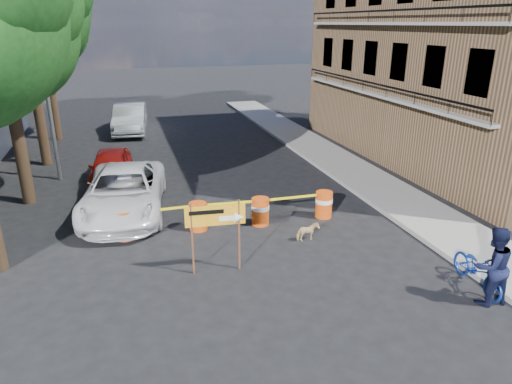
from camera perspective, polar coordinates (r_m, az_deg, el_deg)
ground at (r=12.40m, az=1.07°, el=-9.49°), size 120.00×120.00×0.00m
sidewalk_east at (r=19.77m, az=13.05°, el=1.87°), size 2.40×40.00×0.15m
apartment_building at (r=23.79m, az=24.73°, el=18.23°), size 8.00×16.00×12.00m
tree_mid_a at (r=17.58m, az=-29.35°, el=17.39°), size 5.25×5.00×8.68m
tree_mid_b at (r=22.51m, az=-27.07°, el=19.71°), size 5.67×5.40×9.62m
tree_far at (r=27.46m, az=-25.20°, el=18.68°), size 5.04×4.80×8.84m
streetlamp at (r=19.99m, az=-24.83°, el=13.42°), size 1.25×0.18×8.00m
barrel_far_left at (r=14.34m, az=-16.09°, el=-3.89°), size 0.58×0.58×0.90m
barrel_mid_left at (r=14.49m, az=-7.25°, el=-2.97°), size 0.58×0.58×0.90m
barrel_mid_right at (r=14.74m, az=0.54°, el=-2.37°), size 0.58×0.58×0.90m
barrel_far_right at (r=15.47m, az=8.48°, el=-1.48°), size 0.58×0.58×0.90m
detour_sign at (r=11.66m, az=-4.06°, el=-3.51°), size 1.54×0.32×1.98m
pedestrian at (r=11.83m, az=27.43°, el=-8.24°), size 0.97×0.77×1.93m
bicycle at (r=12.40m, az=26.32°, el=-6.89°), size 0.76×1.06×1.88m
dog at (r=13.81m, az=6.48°, el=-5.01°), size 0.71×0.39×0.57m
suv_white at (r=16.15m, az=-16.17°, el=0.03°), size 3.31×5.89×1.56m
sedan_red at (r=19.59m, az=-17.68°, el=3.07°), size 1.96×4.05×1.33m
sedan_silver at (r=28.48m, az=-15.48°, el=8.86°), size 2.25×5.21×1.67m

